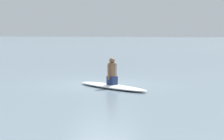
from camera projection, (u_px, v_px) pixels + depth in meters
The scene contains 3 objects.
ground_plane at pixel (103, 84), 15.35m from camera, with size 400.00×400.00×0.00m, color slate.
surfboard at pixel (112, 86), 14.21m from camera, with size 3.35×0.72×0.14m, color white.
person_paddler at pixel (112, 72), 14.17m from camera, with size 0.42×0.40×0.98m.
Camera 1 is at (13.60, 6.88, 1.98)m, focal length 62.88 mm.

